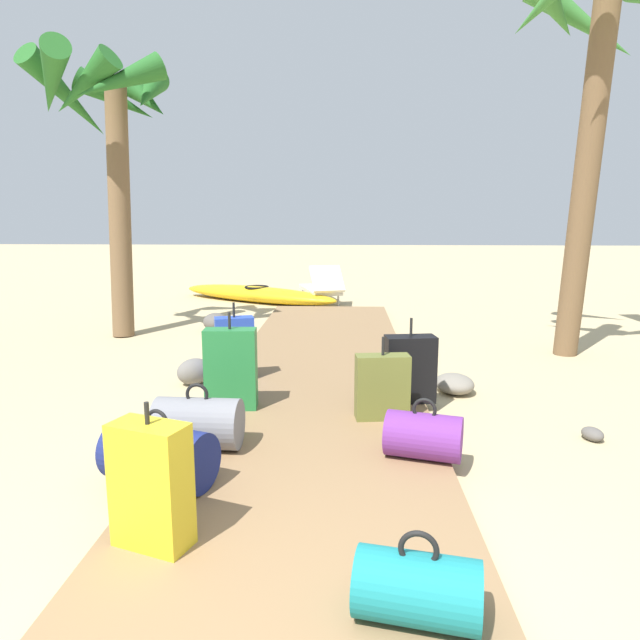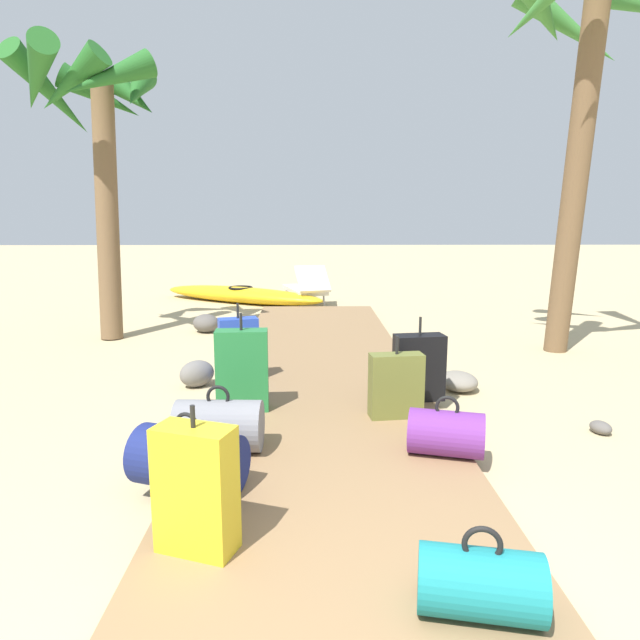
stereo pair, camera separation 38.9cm
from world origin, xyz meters
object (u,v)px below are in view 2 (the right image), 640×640
object	(u,v)px
duffel_bag_teal	(480,583)
suitcase_olive	(396,385)
suitcase_green	(242,370)
suitcase_yellow	(196,489)
palm_tree_far_left	(91,117)
duffel_bag_navy	(188,459)
suitcase_blue	(239,349)
kayak	(241,295)
duffel_bag_grey	(219,425)
duffel_bag_purple	(446,433)
palm_tree_near_right	(589,53)
suitcase_black	(419,367)
lounge_chair	(306,287)

from	to	relation	value
duffel_bag_teal	suitcase_olive	bearing A→B (deg)	89.85
suitcase_green	suitcase_yellow	size ratio (longest dim) A/B	1.12
palm_tree_far_left	duffel_bag_navy	bearing A→B (deg)	-65.16
suitcase_yellow	palm_tree_far_left	bearing A→B (deg)	113.83
suitcase_yellow	suitcase_blue	xyz separation A→B (m)	(-0.16, 2.92, -0.00)
suitcase_olive	suitcase_yellow	distance (m)	2.23
kayak	duffel_bag_grey	bearing A→B (deg)	-84.17
duffel_bag_teal	kayak	distance (m)	9.37
suitcase_blue	duffel_bag_purple	world-z (taller)	suitcase_blue
suitcase_green	kayak	xyz separation A→B (m)	(-0.83, 6.61, -0.27)
duffel_bag_navy	duffel_bag_purple	bearing A→B (deg)	15.18
suitcase_yellow	palm_tree_far_left	world-z (taller)	palm_tree_far_left
suitcase_green	palm_tree_near_right	xyz separation A→B (m)	(3.77, 2.22, 3.11)
suitcase_black	duffel_bag_teal	size ratio (longest dim) A/B	1.38
suitcase_olive	lounge_chair	xyz separation A→B (m)	(-0.78, 6.66, -0.02)
suitcase_green	palm_tree_far_left	size ratio (longest dim) A/B	0.21
duffel_bag_teal	suitcase_blue	world-z (taller)	suitcase_blue
duffel_bag_grey	suitcase_olive	xyz separation A→B (m)	(1.34, 0.66, 0.08)
suitcase_green	suitcase_olive	bearing A→B (deg)	-8.61
suitcase_black	duffel_bag_navy	distance (m)	2.37
suitcase_yellow	suitcase_olive	bearing A→B (deg)	55.82
duffel_bag_navy	kayak	world-z (taller)	duffel_bag_navy
suitcase_yellow	suitcase_black	bearing A→B (deg)	56.29
suitcase_olive	suitcase_blue	distance (m)	1.78
suitcase_yellow	suitcase_blue	world-z (taller)	suitcase_blue
suitcase_olive	lounge_chair	distance (m)	6.70
suitcase_olive	duffel_bag_purple	size ratio (longest dim) A/B	1.19
duffel_bag_grey	suitcase_black	distance (m)	1.95
kayak	suitcase_olive	bearing A→B (deg)	-72.85
suitcase_yellow	palm_tree_near_right	bearing A→B (deg)	48.60
suitcase_blue	suitcase_olive	bearing A→B (deg)	-37.30
duffel_bag_navy	lounge_chair	bearing A→B (deg)	85.23
duffel_bag_teal	duffel_bag_navy	bearing A→B (deg)	141.81
duffel_bag_navy	palm_tree_near_right	world-z (taller)	palm_tree_near_right
duffel_bag_teal	duffel_bag_navy	size ratio (longest dim) A/B	0.74
suitcase_green	duffel_bag_purple	xyz separation A→B (m)	(1.51, -0.95, -0.19)
duffel_bag_grey	suitcase_green	xyz separation A→B (m)	(0.06, 0.85, 0.16)
duffel_bag_navy	duffel_bag_purple	world-z (taller)	duffel_bag_navy
duffel_bag_teal	suitcase_blue	bearing A→B (deg)	112.43
suitcase_black	duffel_bag_navy	xyz separation A→B (m)	(-1.70, -1.65, -0.11)
duffel_bag_purple	suitcase_yellow	bearing A→B (deg)	-143.81
suitcase_black	kayak	size ratio (longest dim) A/B	0.21
duffel_bag_navy	duffel_bag_purple	size ratio (longest dim) A/B	1.30
suitcase_black	palm_tree_far_left	distance (m)	5.63
duffel_bag_grey	lounge_chair	size ratio (longest dim) A/B	0.37
duffel_bag_purple	palm_tree_far_left	xyz separation A→B (m)	(-3.86, 4.28, 2.78)
duffel_bag_grey	suitcase_olive	distance (m)	1.49
duffel_bag_teal	lounge_chair	world-z (taller)	lounge_chair
suitcase_green	duffel_bag_navy	size ratio (longest dim) A/B	1.13
suitcase_green	lounge_chair	distance (m)	6.49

